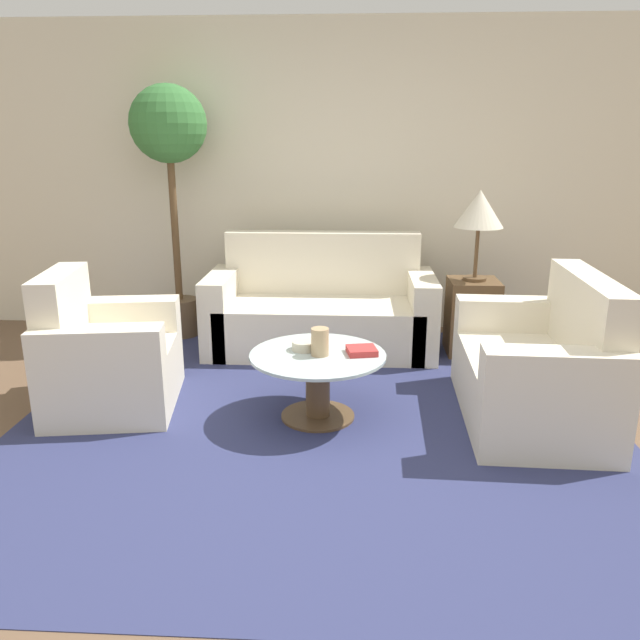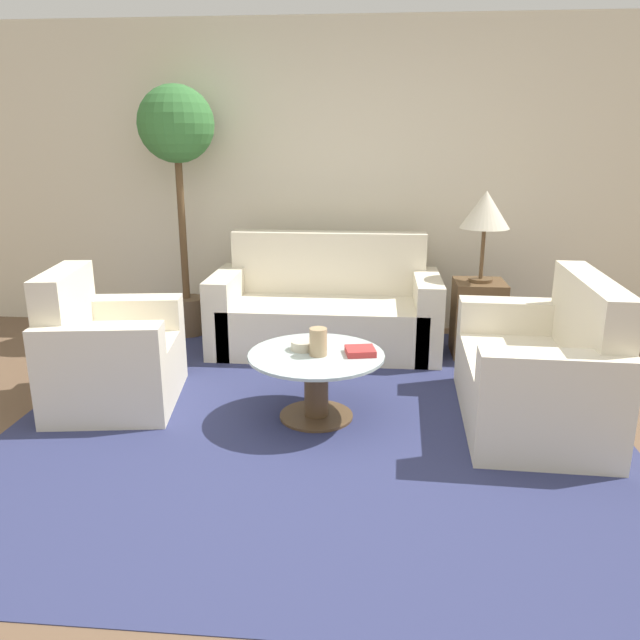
% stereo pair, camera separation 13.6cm
% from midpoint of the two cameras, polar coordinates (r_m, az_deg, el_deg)
% --- Properties ---
extents(ground_plane, '(14.00, 14.00, 0.00)m').
position_cam_midpoint_polar(ground_plane, '(3.28, -4.72, -13.96)').
color(ground_plane, brown).
extents(wall_back, '(10.00, 0.06, 2.60)m').
position_cam_midpoint_polar(wall_back, '(5.51, -1.24, 12.70)').
color(wall_back, beige).
rests_on(wall_back, ground_plane).
extents(rug, '(3.59, 3.55, 0.01)m').
position_cam_midpoint_polar(rug, '(3.87, -1.22, -8.84)').
color(rug, navy).
rests_on(rug, ground_plane).
extents(sofa_main, '(1.79, 0.81, 0.91)m').
position_cam_midpoint_polar(sofa_main, '(5.05, -0.66, 0.72)').
color(sofa_main, beige).
rests_on(sofa_main, ground_plane).
extents(armchair, '(0.86, 0.96, 0.87)m').
position_cam_midpoint_polar(armchair, '(4.18, -20.02, -3.64)').
color(armchair, beige).
rests_on(armchair, ground_plane).
extents(loveseat, '(0.81, 1.29, 0.89)m').
position_cam_midpoint_polar(loveseat, '(3.96, 18.73, -4.63)').
color(loveseat, beige).
rests_on(loveseat, ground_plane).
extents(coffee_table, '(0.82, 0.82, 0.41)m').
position_cam_midpoint_polar(coffee_table, '(3.76, -1.25, -5.20)').
color(coffee_table, brown).
rests_on(coffee_table, ground_plane).
extents(side_table, '(0.38, 0.38, 0.59)m').
position_cam_midpoint_polar(side_table, '(5.03, 12.96, 0.29)').
color(side_table, brown).
rests_on(side_table, ground_plane).
extents(table_lamp, '(0.37, 0.37, 0.69)m').
position_cam_midpoint_polar(table_lamp, '(4.87, 13.59, 9.69)').
color(table_lamp, brown).
rests_on(table_lamp, side_table).
extents(potted_plant, '(0.61, 0.61, 2.06)m').
position_cam_midpoint_polar(potted_plant, '(5.33, -14.32, 14.93)').
color(potted_plant, brown).
rests_on(potted_plant, ground_plane).
extents(vase, '(0.10, 0.10, 0.17)m').
position_cam_midpoint_polar(vase, '(3.66, -1.07, -2.02)').
color(vase, tan).
rests_on(vase, coffee_table).
extents(bowl, '(0.15, 0.15, 0.06)m').
position_cam_midpoint_polar(bowl, '(3.78, -2.46, -2.35)').
color(bowl, beige).
rests_on(bowl, coffee_table).
extents(book_stack, '(0.20, 0.19, 0.04)m').
position_cam_midpoint_polar(book_stack, '(3.71, 2.79, -2.82)').
color(book_stack, '#BC3333').
rests_on(book_stack, coffee_table).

